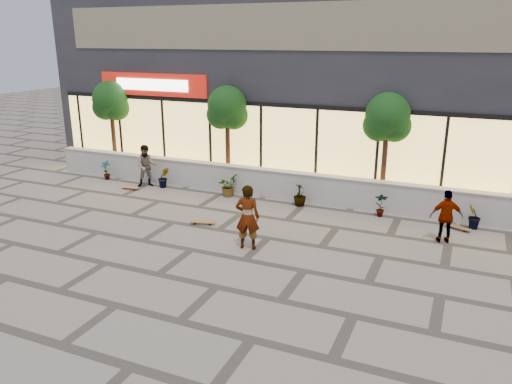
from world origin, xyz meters
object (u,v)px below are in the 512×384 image
at_px(tree_west, 111,103).
at_px(skater_right_near, 446,217).
at_px(tree_midwest, 227,110).
at_px(tree_mideast, 387,120).
at_px(skater_left, 147,166).
at_px(skateboard_left, 130,188).
at_px(skateboard_right_near, 457,227).
at_px(skater_center, 247,217).
at_px(skateboard_center, 203,222).

height_order(tree_west, skater_right_near, tree_west).
relative_size(tree_midwest, tree_mideast, 1.00).
distance_m(tree_mideast, skater_left, 9.22).
xyz_separation_m(skater_right_near, skateboard_left, (-11.50, 0.66, -0.70)).
xyz_separation_m(tree_west, skateboard_left, (2.26, -2.02, -2.91)).
relative_size(tree_west, tree_mideast, 1.00).
bearing_deg(skateboard_right_near, tree_mideast, 172.18).
relative_size(tree_midwest, skateboard_right_near, 4.79).
distance_m(skater_left, skateboard_left, 1.05).
bearing_deg(tree_midwest, skater_right_near, -18.02).
bearing_deg(skateboard_left, skater_center, -31.88).
relative_size(tree_mideast, skateboard_center, 4.70).
height_order(tree_west, skateboard_left, tree_west).
xyz_separation_m(skater_center, skater_right_near, (5.01, 2.64, -0.14)).
bearing_deg(skateboard_right_near, tree_west, -163.75).
bearing_deg(skateboard_right_near, skater_center, -122.02).
bearing_deg(tree_mideast, tree_midwest, 180.00).
bearing_deg(tree_mideast, skateboard_center, -138.83).
bearing_deg(skater_right_near, skateboard_left, -18.81).
relative_size(tree_west, skater_center, 2.13).
distance_m(skater_right_near, skateboard_center, 7.27).
relative_size(tree_midwest, skateboard_center, 4.70).
height_order(tree_mideast, skateboard_left, tree_mideast).
distance_m(tree_midwest, skater_left, 3.84).
bearing_deg(skateboard_left, skateboard_right_near, -2.35).
xyz_separation_m(tree_mideast, skater_left, (-8.86, -1.40, -2.15)).
bearing_deg(skateboard_left, skateboard_center, -31.20).
height_order(tree_mideast, skater_left, tree_mideast).
relative_size(skater_left, skateboard_left, 2.17).
relative_size(skateboard_center, skateboard_left, 1.09).
relative_size(tree_midwest, skater_right_near, 2.52).
bearing_deg(skater_center, tree_mideast, -130.84).
xyz_separation_m(skater_right_near, skateboard_center, (-7.07, -1.53, -0.70)).
height_order(tree_midwest, skateboard_left, tree_midwest).
bearing_deg(skateboard_left, tree_midwest, 27.09).
bearing_deg(tree_west, skater_left, -27.93).
distance_m(skater_center, skateboard_left, 7.33).
xyz_separation_m(tree_midwest, skateboard_left, (-3.24, -2.02, -2.91)).
distance_m(skateboard_center, skateboard_right_near, 7.88).
bearing_deg(tree_midwest, skateboard_right_near, -9.91).
distance_m(skater_right_near, skateboard_left, 11.54).
distance_m(skater_center, skateboard_right_near, 6.62).
bearing_deg(skater_center, tree_midwest, -72.16).
distance_m(skater_center, skater_right_near, 5.67).
bearing_deg(skater_left, skateboard_right_near, -35.43).
bearing_deg(tree_west, skateboard_center, -32.22).
xyz_separation_m(skateboard_left, skateboard_right_near, (11.83, 0.52, 0.00)).
height_order(skater_left, skateboard_left, skater_left).
relative_size(skater_center, skater_left, 1.11).
relative_size(skater_center, skateboard_left, 2.40).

